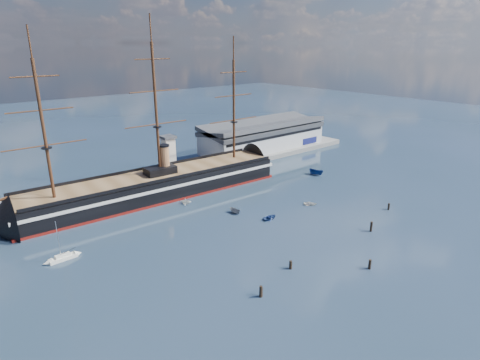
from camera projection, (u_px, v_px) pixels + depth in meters
ground at (215, 207)px, 127.57m from camera, size 600.00×600.00×0.00m
quay at (182, 174)px, 159.76m from camera, size 180.00×18.00×2.00m
warehouse at (263, 136)px, 189.21m from camera, size 63.00×21.00×11.60m
quay_tower at (169, 155)px, 150.18m from camera, size 5.00×5.00×15.00m
warship at (151, 187)px, 133.66m from camera, size 113.25×20.50×53.94m
sailboat at (63, 257)px, 96.18m from camera, size 6.49×2.07×10.31m
motorboat_b at (270, 219)px, 118.79m from camera, size 1.40×3.16×1.45m
motorboat_c at (235, 213)px, 122.69m from camera, size 5.01×2.10×1.96m
motorboat_d at (186, 204)px, 129.80m from camera, size 6.13×5.54×2.13m
motorboat_e at (310, 205)px, 129.04m from camera, size 2.58×2.58×1.22m
motorboat_f at (316, 175)px, 158.37m from camera, size 7.39×4.17×2.79m
piling_near_left at (261, 297)px, 82.27m from camera, size 0.64×0.64×3.28m
piling_near_mid at (369, 269)px, 92.53m from camera, size 0.64×0.64×3.05m
piling_near_right at (371, 231)px, 110.97m from camera, size 0.64×0.64×3.59m
piling_far_right at (388, 210)px, 125.25m from camera, size 0.64×0.64×2.89m
piling_extra at (290, 269)px, 92.51m from camera, size 0.64×0.64×2.81m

